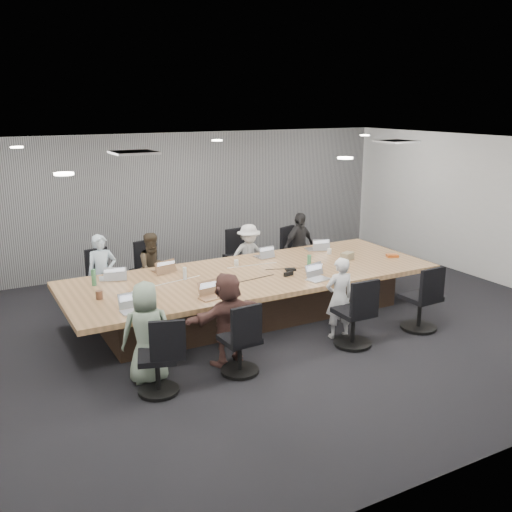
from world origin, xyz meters
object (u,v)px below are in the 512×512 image
person_0 (102,274)px  laptop_0 (111,278)px  chair_6 (353,317)px  bottle_green_right (309,262)px  chair_2 (240,261)px  person_6 (339,298)px  bottle_clear (185,273)px  person_1 (154,269)px  laptop_3 (315,249)px  stapler (289,274)px  person_3 (299,246)px  laptop_6 (318,279)px  conference_table (253,293)px  chair_3 (289,257)px  laptop_4 (133,311)px  chair_1 (148,276)px  bottle_green_left (94,278)px  laptop_5 (210,298)px  canvas_bag (347,256)px  chair_5 (240,345)px  person_4 (147,333)px  snack_packet (392,256)px  laptop_1 (164,270)px  person_5 (228,318)px  chair_4 (157,363)px  laptop_2 (263,256)px  chair_0 (98,285)px  person_2 (249,257)px  chair_7 (420,303)px  mug_brown (99,295)px

person_0 → laptop_0: 0.56m
chair_6 → bottle_green_right: (0.21, 1.48, 0.43)m
chair_2 → person_6: bearing=85.1°
person_6 → bottle_clear: size_ratio=6.28×
person_1 → laptop_3: 3.01m
chair_6 → stapler: (-0.29, 1.30, 0.35)m
person_3 → laptop_6: bearing=-130.4°
conference_table → chair_3: conference_table is taller
person_0 → laptop_4: 2.15m
chair_1 → person_1: 0.41m
chair_1 → bottle_green_left: bearing=31.7°
laptop_5 → canvas_bag: size_ratio=1.24×
chair_5 → person_0: size_ratio=0.59×
person_4 → stapler: size_ratio=7.35×
person_6 → bottle_green_left: size_ratio=4.94×
stapler → person_1: bearing=121.6°
chair_5 → person_0: bearing=104.5°
chair_3 → person_0: (-3.84, -0.35, 0.30)m
snack_packet → laptop_5: bearing=-172.5°
laptop_1 → person_5: (0.11, -2.15, -0.12)m
chair_4 → laptop_2: chair_4 is taller
chair_0 → laptop_1: laptop_1 is taller
chair_6 → person_2: (-0.09, 3.05, 0.19)m
chair_2 → laptop_5: chair_2 is taller
person_1 → stapler: (1.64, -1.75, 0.14)m
bottle_green_left → stapler: bottle_green_left is taller
bottle_green_left → chair_1: bearing=43.5°
conference_table → laptop_5: laptop_5 is taller
conference_table → chair_7: (2.00, -1.70, 0.03)m
person_5 → bottle_green_left: person_5 is taller
person_1 → person_5: (0.11, -2.70, 0.00)m
snack_packet → laptop_6: bearing=-165.6°
chair_1 → laptop_2: 2.08m
person_5 → bottle_green_right: size_ratio=5.36×
chair_2 → laptop_6: 2.52m
chair_0 → person_2: 2.76m
person_6 → stapler: person_6 is taller
conference_table → person_5: 1.76m
person_3 → chair_2: bearing=147.5°
chair_0 → chair_1: size_ratio=0.91×
chair_6 → chair_4: bearing=-178.7°
chair_1 → chair_4: 3.54m
chair_0 → person_3: bearing=162.3°
chair_6 → laptop_0: bearing=139.7°
laptop_2 → mug_brown: 3.23m
person_1 → snack_packet: person_1 is taller
canvas_bag → chair_0: bearing=155.7°
laptop_4 → person_3: bearing=26.2°
person_0 → person_4: bearing=-90.7°
person_5 → snack_packet: size_ratio=6.29×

